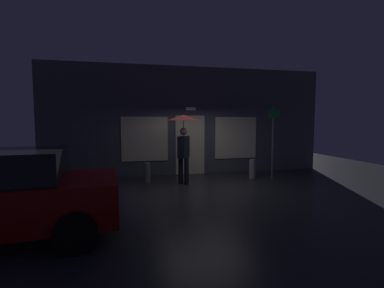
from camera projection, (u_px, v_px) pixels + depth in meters
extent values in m
plane|color=#26262B|center=(205.00, 187.00, 8.28)|extent=(18.00, 18.00, 0.00)
cube|color=#4C4C56|center=(189.00, 121.00, 10.40)|extent=(10.57, 0.30, 4.01)
cube|color=beige|center=(190.00, 145.00, 10.31)|extent=(1.10, 0.04, 2.20)
cube|color=beige|center=(145.00, 139.00, 9.93)|extent=(1.66, 0.04, 1.60)
cube|color=beige|center=(236.00, 138.00, 10.68)|extent=(1.66, 0.04, 1.60)
cube|color=white|center=(191.00, 109.00, 10.12)|extent=(0.36, 0.16, 0.12)
cylinder|color=black|center=(181.00, 171.00, 8.75)|extent=(0.15, 0.15, 0.84)
cylinder|color=black|center=(187.00, 171.00, 8.68)|extent=(0.15, 0.15, 0.84)
cube|color=black|center=(184.00, 147.00, 8.65)|extent=(0.45, 0.52, 0.68)
cube|color=silver|center=(186.00, 147.00, 8.74)|extent=(0.09, 0.13, 0.54)
cube|color=#721966|center=(186.00, 147.00, 8.75)|extent=(0.05, 0.06, 0.44)
sphere|color=tan|center=(183.00, 131.00, 8.61)|extent=(0.23, 0.23, 0.23)
cylinder|color=slate|center=(183.00, 130.00, 8.61)|extent=(0.02, 0.02, 0.97)
cone|color=#4C0C0C|center=(183.00, 118.00, 8.58)|extent=(1.10, 1.10, 0.17)
cylinder|color=black|center=(84.00, 201.00, 5.77)|extent=(0.66, 0.28, 0.64)
cylinder|color=black|center=(75.00, 233.00, 4.13)|extent=(0.66, 0.28, 0.64)
cylinder|color=#595B60|center=(273.00, 143.00, 9.30)|extent=(0.07, 0.07, 2.49)
cube|color=#198C33|center=(274.00, 114.00, 9.20)|extent=(0.40, 0.02, 0.30)
cylinder|color=slate|center=(147.00, 173.00, 8.89)|extent=(0.21, 0.21, 0.65)
cylinder|color=#9E998E|center=(252.00, 169.00, 9.59)|extent=(0.22, 0.22, 0.66)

